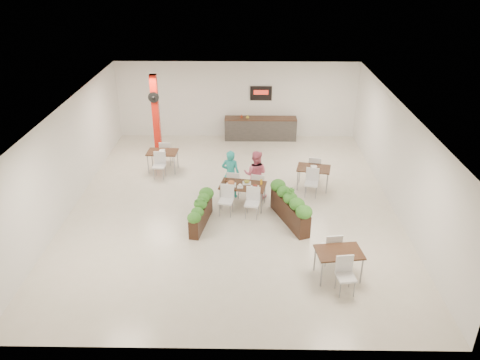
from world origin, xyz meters
name	(u,v)px	position (x,y,z in m)	size (l,w,h in m)	color
ground	(233,204)	(0.00, 0.00, 0.00)	(12.00, 12.00, 0.00)	beige
room_shell	(233,145)	(0.00, 0.00, 2.01)	(10.10, 12.10, 3.22)	white
red_column	(156,116)	(-3.00, 3.79, 1.64)	(0.40, 0.41, 3.20)	#B4170C
service_counter	(260,128)	(1.00, 5.65, 0.49)	(3.00, 0.64, 2.20)	#2F2C29
main_table	(243,188)	(0.30, -0.13, 0.64)	(1.52, 1.82, 0.92)	#321A10
diner_man	(231,174)	(-0.09, 0.52, 0.81)	(0.59, 0.39, 1.61)	teal
diner_woman	(256,174)	(0.71, 0.52, 0.80)	(0.77, 0.60, 1.59)	pink
planter_left	(201,210)	(-0.90, -1.25, 0.49)	(0.63, 1.77, 0.93)	black
planter_right	(290,206)	(1.70, -1.05, 0.51)	(1.04, 2.01, 1.11)	black
side_table_a	(163,155)	(-2.61, 2.45, 0.62)	(1.12, 1.64, 0.92)	#321A10
side_table_b	(313,171)	(2.66, 1.16, 0.62)	(1.22, 1.67, 0.92)	#321A10
side_table_c	(339,256)	(2.67, -3.63, 0.62)	(1.19, 1.66, 0.92)	#321A10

